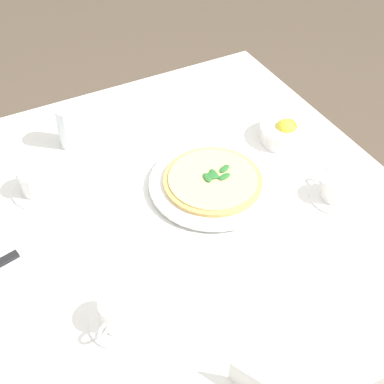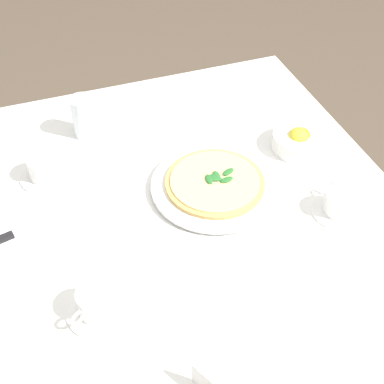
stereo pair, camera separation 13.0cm
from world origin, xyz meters
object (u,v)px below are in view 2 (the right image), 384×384
Objects in this scene: coffee_cup_right_edge at (339,204)px; coffee_cup_center_back at (96,304)px; napkin_folded at (19,237)px; citrus_bowl at (299,140)px; pizza at (215,182)px; water_glass_back_corner at (85,119)px; coffee_cup_near_right at (43,169)px; pizza_plate at (215,186)px; dinner_knife at (19,232)px.

coffee_cup_center_back reaches higher than coffee_cup_right_edge.
coffee_cup_center_back is at bearing -70.39° from napkin_folded.
pizza is at bearing -164.65° from citrus_bowl.
citrus_bowl is (0.55, -0.26, -0.03)m from water_glass_back_corner.
coffee_cup_center_back is at bearing -152.21° from citrus_bowl.
coffee_cup_near_right is 0.88× the size of citrus_bowl.
coffee_cup_right_edge is 0.77m from napkin_folded.
pizza_plate is 0.31m from coffee_cup_right_edge.
water_glass_back_corner reaches higher than coffee_cup_near_right.
coffee_cup_right_edge reaches higher than pizza.
pizza_plate is 1.69× the size of dinner_knife.
dinner_knife is at bearing 166.96° from coffee_cup_right_edge.
coffee_cup_near_right is at bearing 95.35° from coffee_cup_center_back.
pizza reaches higher than dinner_knife.
pizza is 0.45m from coffee_cup_center_back.
pizza_plate is at bearing -25.25° from coffee_cup_near_right.
water_glass_back_corner is at bearing 127.97° from pizza_plate.
coffee_cup_right_edge is at bearing -34.82° from pizza_plate.
coffee_cup_center_back is at bearing -144.14° from pizza.
coffee_cup_near_right reaches higher than citrus_bowl.
coffee_cup_right_edge is 0.68× the size of dinner_knife.
citrus_bowl reaches higher than napkin_folded.
coffee_cup_near_right is 1.09× the size of water_glass_back_corner.
coffee_cup_near_right is 0.22m from napkin_folded.
dinner_knife is (-0.49, -0.01, 0.01)m from pizza_plate.
napkin_folded is 1.57× the size of citrus_bowl.
coffee_cup_near_right is at bearing 170.61° from citrus_bowl.
coffee_cup_center_back is 0.73m from citrus_bowl.
coffee_cup_right_edge is 1.02× the size of coffee_cup_center_back.
pizza is 1.96× the size of coffee_cup_center_back.
water_glass_back_corner reaches higher than coffee_cup_right_edge.
pizza_plate is at bearing -11.93° from dinner_knife.
coffee_cup_center_back is 0.61m from water_glass_back_corner.
pizza_plate is 0.29m from citrus_bowl.
water_glass_back_corner is 0.52× the size of napkin_folded.
dinner_knife is at bearing -113.48° from coffee_cup_near_right.
pizza is at bearing 145.14° from coffee_cup_right_edge.
coffee_cup_right_edge reaches higher than napkin_folded.
dinner_knife is (0.00, 0.00, 0.01)m from napkin_folded.
coffee_cup_center_back reaches higher than pizza_plate.
coffee_cup_right_edge is at bearing -25.57° from dinner_knife.
citrus_bowl is (0.28, 0.08, 0.00)m from pizza.
pizza_plate is at bearing 145.18° from coffee_cup_right_edge.
dinner_knife is at bearing -173.90° from citrus_bowl.
pizza is at bearing 35.86° from coffee_cup_center_back.
coffee_cup_right_edge is at bearing -44.80° from water_glass_back_corner.
napkin_folded is at bearing -114.08° from coffee_cup_near_right.
pizza is at bearing -11.92° from dinner_knife.
napkin_folded is at bearing -173.88° from citrus_bowl.
dinner_knife is at bearing -179.39° from pizza.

